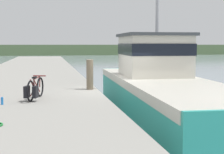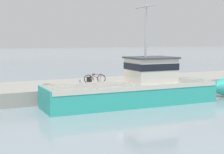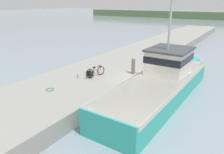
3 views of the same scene
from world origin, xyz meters
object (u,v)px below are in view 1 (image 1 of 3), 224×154
bicycle_touring (34,89)px  mooring_post (90,75)px  fishing_boat_main (159,87)px  water_bottle_by_bike (2,101)px

bicycle_touring → mooring_post: mooring_post is taller
fishing_boat_main → water_bottle_by_bike: fishing_boat_main is taller
bicycle_touring → water_bottle_by_bike: (-0.92, -0.75, -0.23)m
fishing_boat_main → bicycle_touring: 5.02m
bicycle_touring → water_bottle_by_bike: size_ratio=7.45×
bicycle_touring → water_bottle_by_bike: bearing=-125.8°
mooring_post → water_bottle_by_bike: size_ratio=5.30×
mooring_post → water_bottle_by_bike: bearing=-135.4°
bicycle_touring → mooring_post: bearing=62.0°
water_bottle_by_bike → bicycle_touring: bearing=38.9°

